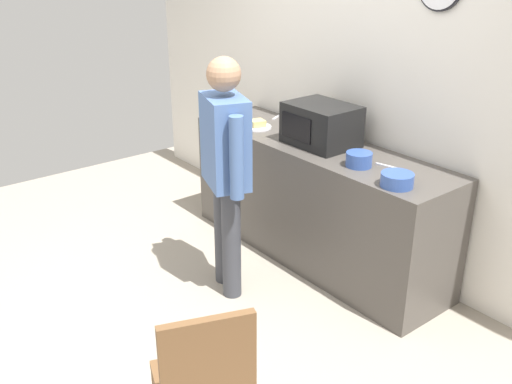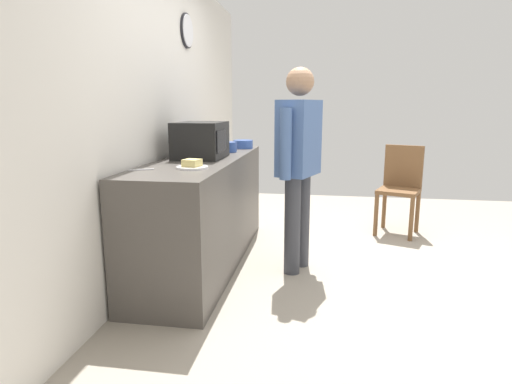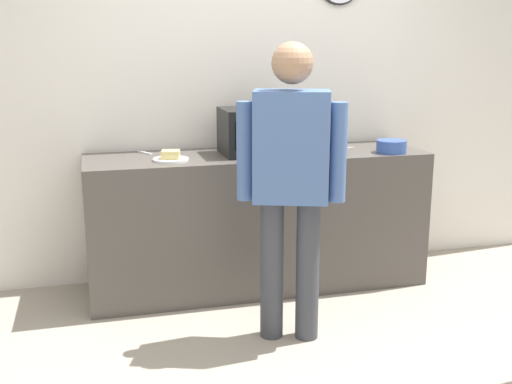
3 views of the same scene
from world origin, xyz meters
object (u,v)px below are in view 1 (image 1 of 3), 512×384
object	(u,v)px
fork_utensil	(387,166)
spoon_utensil	(277,117)
sandwich_plate	(257,125)
cereal_bowl	(359,159)
salad_bowl	(397,180)
microwave	(321,125)
person_standing	(226,162)

from	to	relation	value
fork_utensil	spoon_utensil	xyz separation A→B (m)	(-1.35, 0.19, 0.00)
fork_utensil	sandwich_plate	bearing A→B (deg)	-173.71
sandwich_plate	cereal_bowl	size ratio (longest dim) A/B	1.28
sandwich_plate	spoon_utensil	distance (m)	0.35
sandwich_plate	salad_bowl	size ratio (longest dim) A/B	1.11
microwave	cereal_bowl	xyz separation A→B (m)	(0.48, -0.12, -0.10)
cereal_bowl	person_standing	size ratio (longest dim) A/B	0.11
fork_utensil	person_standing	bearing A→B (deg)	-127.80
sandwich_plate	cereal_bowl	world-z (taller)	cereal_bowl
sandwich_plate	person_standing	xyz separation A→B (m)	(0.56, -0.71, 0.02)
sandwich_plate	spoon_utensil	world-z (taller)	sandwich_plate
microwave	fork_utensil	xyz separation A→B (m)	(0.61, 0.02, -0.15)
microwave	person_standing	xyz separation A→B (m)	(-0.05, -0.82, -0.11)
sandwich_plate	salad_bowl	xyz separation A→B (m)	(1.47, -0.09, 0.02)
spoon_utensil	salad_bowl	bearing A→B (deg)	-14.20
cereal_bowl	microwave	bearing A→B (deg)	166.16
salad_bowl	person_standing	xyz separation A→B (m)	(-0.91, -0.63, -0.00)
microwave	cereal_bowl	bearing A→B (deg)	-13.84
fork_utensil	person_standing	xyz separation A→B (m)	(-0.66, -0.85, 0.04)
spoon_utensil	cereal_bowl	bearing A→B (deg)	-15.04
person_standing	fork_utensil	bearing A→B (deg)	52.20
person_standing	salad_bowl	bearing A→B (deg)	34.57
microwave	cereal_bowl	distance (m)	0.51
microwave	fork_utensil	distance (m)	0.63
microwave	spoon_utensil	distance (m)	0.78
fork_utensil	spoon_utensil	world-z (taller)	same
spoon_utensil	person_standing	xyz separation A→B (m)	(0.69, -1.03, 0.04)
fork_utensil	spoon_utensil	bearing A→B (deg)	172.16
microwave	spoon_utensil	world-z (taller)	microwave
sandwich_plate	spoon_utensil	xyz separation A→B (m)	(-0.14, 0.32, -0.02)
sandwich_plate	salad_bowl	world-z (taller)	salad_bowl
spoon_utensil	sandwich_plate	bearing A→B (deg)	-67.10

